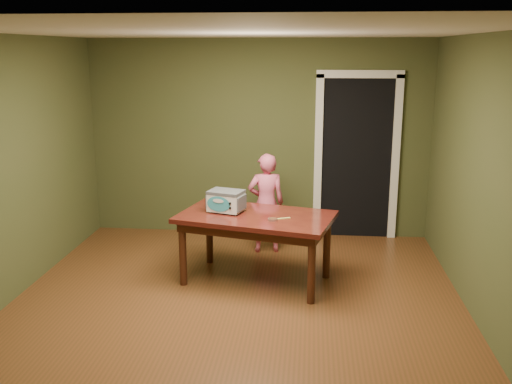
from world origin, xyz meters
TOP-DOWN VIEW (x-y plane):
  - floor at (0.00, 0.00)m, footprint 5.00×5.00m
  - room_shell at (0.00, 0.00)m, footprint 4.52×5.02m
  - doorway at (1.30, 2.78)m, footprint 1.10×0.66m
  - dining_table at (0.14, 0.81)m, footprint 1.77×1.25m
  - toy_oven at (-0.19, 0.89)m, footprint 0.43×0.34m
  - baking_pan at (0.33, 0.62)m, footprint 0.10×0.10m
  - spatula at (0.42, 0.68)m, footprint 0.17×0.10m
  - child at (0.17, 1.77)m, footprint 0.50×0.38m

SIDE VIEW (x-z plane):
  - floor at x=0.00m, z-range 0.00..0.00m
  - child at x=0.17m, z-range 0.00..1.24m
  - dining_table at x=0.14m, z-range 0.28..1.03m
  - spatula at x=0.42m, z-range 0.75..0.76m
  - baking_pan at x=0.33m, z-range 0.75..0.77m
  - toy_oven at x=-0.19m, z-range 0.76..1.00m
  - doorway at x=1.30m, z-range -0.07..2.18m
  - room_shell at x=0.00m, z-range 0.40..3.01m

